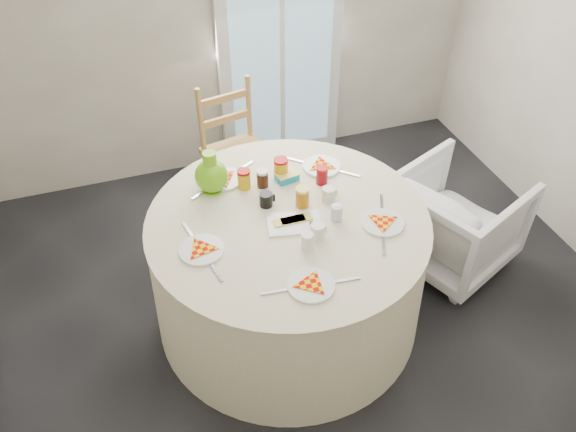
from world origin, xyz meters
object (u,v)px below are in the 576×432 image
object	(u,v)px
wooden_chair	(238,156)
green_pitcher	(212,178)
armchair	(456,215)
table	(288,269)

from	to	relation	value
wooden_chair	green_pitcher	distance (m)	0.89
wooden_chair	armchair	bearing A→B (deg)	-50.89
table	armchair	xyz separation A→B (m)	(1.22, 0.10, 0.02)
table	green_pitcher	xyz separation A→B (m)	(-0.34, 0.38, 0.49)
table	armchair	world-z (taller)	table
table	wooden_chair	xyz separation A→B (m)	(-0.01, 1.11, 0.09)
table	green_pitcher	distance (m)	0.71
table	wooden_chair	world-z (taller)	wooden_chair
green_pitcher	armchair	bearing A→B (deg)	-34.45
armchair	green_pitcher	distance (m)	1.65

